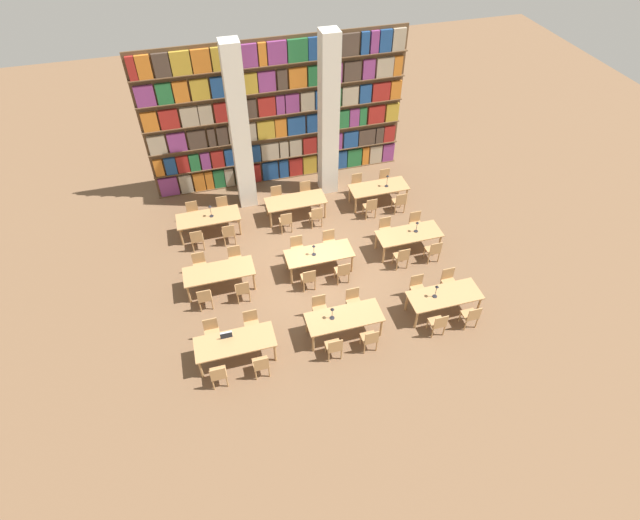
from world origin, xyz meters
name	(u,v)px	position (x,y,z in m)	size (l,w,h in m)	color
ground_plane	(318,269)	(0.00, 0.00, 0.00)	(40.00, 40.00, 0.00)	brown
bookshelf_bank	(278,116)	(0.01, 5.45, 2.69)	(9.65, 0.35, 5.50)	brown
pillar_left	(240,131)	(-1.57, 4.22, 3.00)	(0.63, 0.63, 6.00)	silver
pillar_center	(328,118)	(1.57, 4.22, 3.00)	(0.63, 0.63, 6.00)	silver
reading_table_0	(235,343)	(-3.07, -2.76, 0.67)	(2.16, 0.87, 0.75)	tan
chair_0	(218,374)	(-3.63, -3.48, 0.48)	(0.42, 0.40, 0.88)	tan
chair_1	(212,332)	(-3.63, -2.04, 0.48)	(0.42, 0.40, 0.88)	tan
chair_2	(261,365)	(-2.51, -3.48, 0.48)	(0.42, 0.40, 0.88)	tan
chair_3	(251,323)	(-2.51, -2.04, 0.48)	(0.42, 0.40, 0.88)	tan
laptop	(226,335)	(-3.25, -2.52, 0.79)	(0.32, 0.22, 0.21)	silver
reading_table_1	(344,318)	(0.02, -2.74, 0.67)	(2.16, 0.87, 0.75)	tan
chair_4	(334,347)	(-0.49, -3.46, 0.48)	(0.42, 0.40, 0.88)	tan
chair_5	(320,308)	(-0.49, -2.01, 0.48)	(0.42, 0.40, 0.88)	tan
chair_6	(370,339)	(0.54, -3.46, 0.48)	(0.42, 0.40, 0.88)	tan
chair_7	(353,301)	(0.54, -2.01, 0.48)	(0.42, 0.40, 0.88)	tan
desk_lamp_0	(332,311)	(-0.33, -2.69, 1.04)	(0.14, 0.14, 0.43)	#232328
reading_table_2	(444,297)	(3.09, -2.75, 0.67)	(2.16, 0.87, 0.75)	tan
chair_8	(438,323)	(2.58, -3.47, 0.48)	(0.42, 0.40, 0.88)	tan
chair_9	(417,287)	(2.58, -2.03, 0.48)	(0.42, 0.40, 0.88)	tan
chair_10	(471,315)	(3.62, -3.47, 0.48)	(0.42, 0.40, 0.88)	tan
chair_11	(449,281)	(3.62, -2.03, 0.48)	(0.42, 0.40, 0.88)	tan
desk_lamp_1	(436,289)	(2.78, -2.73, 1.06)	(0.14, 0.14, 0.47)	#232328
reading_table_3	(219,273)	(-3.14, 0.03, 0.67)	(2.16, 0.87, 0.75)	tan
chair_12	(205,297)	(-3.69, -0.69, 0.48)	(0.42, 0.40, 0.88)	tan
chair_13	(200,265)	(-3.69, 0.75, 0.48)	(0.42, 0.40, 0.88)	tan
chair_14	(242,290)	(-2.55, -0.69, 0.48)	(0.42, 0.40, 0.88)	tan
chair_15	(235,258)	(-2.55, 0.75, 0.48)	(0.42, 0.40, 0.88)	tan
reading_table_4	(319,255)	(0.04, -0.04, 0.67)	(2.16, 0.87, 0.75)	tan
chair_16	(309,278)	(-0.50, -0.76, 0.48)	(0.42, 0.40, 0.88)	tan
chair_17	(297,248)	(-0.50, 0.68, 0.48)	(0.42, 0.40, 0.88)	tan
chair_18	(343,271)	(0.60, -0.76, 0.48)	(0.42, 0.40, 0.88)	tan
chair_19	(330,242)	(0.60, 0.68, 0.48)	(0.42, 0.40, 0.88)	tan
desk_lamp_2	(314,248)	(-0.14, -0.06, 1.02)	(0.14, 0.14, 0.42)	#232328
reading_table_5	(409,235)	(3.17, 0.07, 0.67)	(2.16, 0.87, 0.75)	tan
chair_20	(402,257)	(2.64, -0.65, 0.48)	(0.42, 0.40, 0.88)	tan
chair_21	(386,229)	(2.64, 0.79, 0.48)	(0.42, 0.40, 0.88)	tan
chair_22	(433,250)	(3.76, -0.65, 0.48)	(0.42, 0.40, 0.88)	tan
chair_23	(416,223)	(3.76, 0.79, 0.48)	(0.42, 0.40, 0.88)	tan
desk_lamp_3	(417,225)	(3.42, 0.10, 1.03)	(0.14, 0.14, 0.42)	#232328
reading_table_6	(208,218)	(-3.15, 2.75, 0.67)	(2.16, 0.87, 0.75)	tan
chair_24	(197,239)	(-3.65, 2.03, 0.48)	(0.42, 0.40, 0.88)	tan
chair_25	(193,213)	(-3.65, 3.47, 0.48)	(0.42, 0.40, 0.88)	tan
chair_26	(229,233)	(-2.58, 2.03, 0.48)	(0.42, 0.40, 0.88)	tan
chair_27	(223,208)	(-2.58, 3.47, 0.48)	(0.42, 0.40, 0.88)	tan
desk_lamp_4	(210,209)	(-3.03, 2.74, 1.07)	(0.14, 0.14, 0.48)	#232328
reading_table_7	(296,202)	(-0.03, 2.85, 0.67)	(2.16, 0.87, 0.75)	tan
chair_28	(286,221)	(-0.56, 2.13, 0.48)	(0.42, 0.40, 0.88)	tan
chair_29	(277,197)	(-0.56, 3.57, 0.48)	(0.42, 0.40, 0.88)	tan
chair_30	(316,216)	(0.53, 2.13, 0.48)	(0.42, 0.40, 0.88)	tan
chair_31	(306,192)	(0.53, 3.57, 0.48)	(0.42, 0.40, 0.88)	tan
reading_table_8	(379,188)	(3.12, 2.81, 0.67)	(2.16, 0.87, 0.75)	tan
chair_32	(370,207)	(2.55, 2.09, 0.48)	(0.42, 0.40, 0.88)	tan
chair_33	(357,184)	(2.55, 3.53, 0.48)	(0.42, 0.40, 0.88)	tan
chair_34	(399,202)	(3.68, 2.09, 0.48)	(0.42, 0.40, 0.88)	tan
chair_35	(385,180)	(3.68, 3.53, 0.48)	(0.42, 0.40, 0.88)	tan
desk_lamp_5	(387,179)	(3.41, 2.76, 1.08)	(0.14, 0.14, 0.50)	#232328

